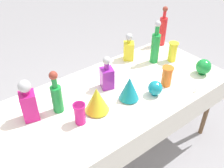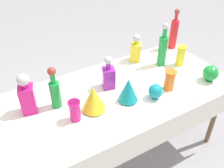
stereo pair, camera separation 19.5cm
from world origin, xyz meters
name	(u,v)px [view 2 (the right image)]	position (x,y,z in m)	size (l,w,h in m)	color
ground_plane	(112,154)	(0.00, 0.00, 0.00)	(40.00, 40.00, 0.00)	gray
display_table	(114,101)	(0.00, -0.03, 0.71)	(2.06, 0.91, 0.76)	white
tall_bottle_0	(163,48)	(0.63, 0.16, 0.93)	(0.08, 0.08, 0.42)	#198C38
tall_bottle_1	(55,91)	(-0.43, 0.09, 0.91)	(0.08, 0.08, 0.34)	#198C38
tall_bottle_2	(174,32)	(0.95, 0.36, 0.93)	(0.08, 0.08, 0.42)	red
square_decanter_0	(136,50)	(0.46, 0.34, 0.87)	(0.14, 0.14, 0.27)	yellow
square_decanter_1	(27,95)	(-0.62, 0.13, 0.91)	(0.13, 0.13, 0.32)	#C61972
square_decanter_2	(108,75)	(0.03, 0.10, 0.88)	(0.13, 0.13, 0.29)	purple
slender_vase_0	(170,80)	(0.44, -0.18, 0.85)	(0.10, 0.10, 0.17)	orange
slender_vase_1	(75,110)	(-0.37, -0.12, 0.85)	(0.09, 0.09, 0.16)	#C61972
slender_vase_2	(181,55)	(0.78, 0.06, 0.86)	(0.09, 0.09, 0.19)	yellow
fluted_vase_0	(94,98)	(-0.21, -0.09, 0.87)	(0.18, 0.18, 0.21)	yellow
fluted_vase_1	(128,89)	(0.07, -0.13, 0.87)	(0.16, 0.16, 0.20)	teal
round_bowl_0	(156,91)	(0.27, -0.21, 0.83)	(0.12, 0.12, 0.12)	teal
round_bowl_1	(211,73)	(0.82, -0.26, 0.83)	(0.14, 0.14, 0.14)	#198C38
price_tag_left	(200,96)	(0.57, -0.39, 0.78)	(0.05, 0.01, 0.04)	white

